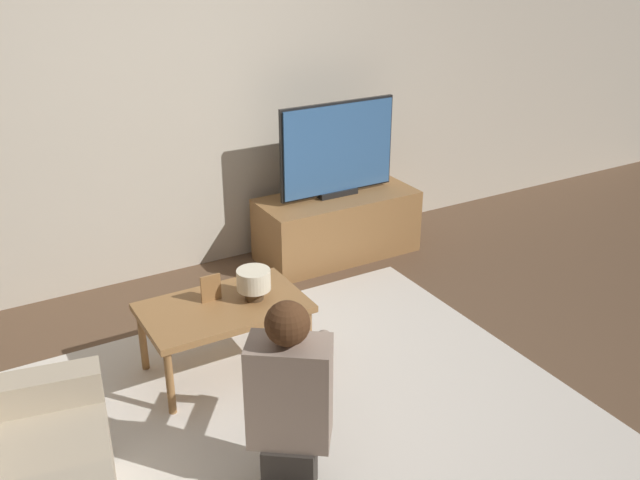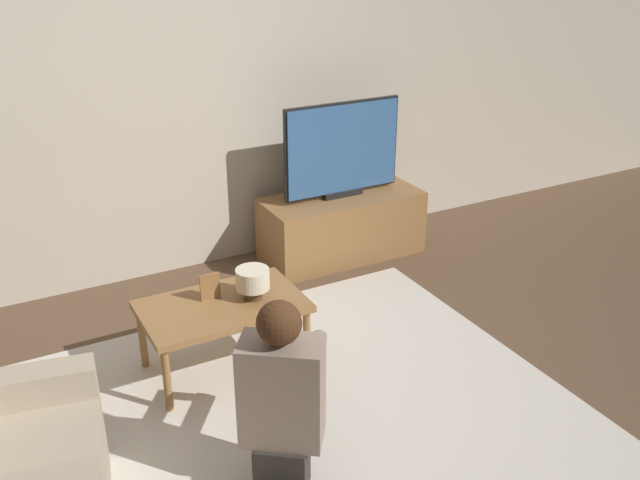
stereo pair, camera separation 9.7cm
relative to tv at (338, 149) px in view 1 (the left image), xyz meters
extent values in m
plane|color=brown|center=(-1.14, -1.56, -0.80)|extent=(10.00, 10.00, 0.00)
cube|color=beige|center=(-1.14, 0.37, 0.50)|extent=(10.00, 0.06, 2.60)
cube|color=silver|center=(-1.14, -1.56, -0.79)|extent=(2.69, 2.32, 0.02)
cube|color=olive|center=(0.00, 0.00, -0.57)|extent=(1.15, 0.49, 0.46)
cube|color=black|center=(0.00, 0.00, -0.32)|extent=(0.30, 0.08, 0.04)
cube|color=black|center=(0.00, 0.00, 0.01)|extent=(0.88, 0.03, 0.65)
cube|color=#38669E|center=(0.00, 0.00, 0.01)|extent=(0.85, 0.04, 0.62)
cube|color=olive|center=(-1.29, -0.98, -0.41)|extent=(0.85, 0.52, 0.04)
cylinder|color=olive|center=(-1.67, -1.20, -0.62)|extent=(0.04, 0.04, 0.38)
cylinder|color=olive|center=(-0.90, -1.20, -0.62)|extent=(0.04, 0.04, 0.38)
cylinder|color=olive|center=(-1.67, -0.75, -0.62)|extent=(0.04, 0.04, 0.38)
cylinder|color=olive|center=(-0.90, -0.75, -0.62)|extent=(0.04, 0.04, 0.38)
cube|color=#B7A88E|center=(-2.41, -1.42, -0.51)|extent=(0.78, 0.27, 0.60)
cube|color=#332D28|center=(-1.39, -1.93, -0.61)|extent=(0.32, 0.32, 0.14)
cube|color=gray|center=(-1.39, -1.93, -0.30)|extent=(0.39, 0.36, 0.47)
sphere|color=tan|center=(-1.39, -1.93, 0.02)|extent=(0.18, 0.18, 0.18)
sphere|color=#4C2D19|center=(-1.40, -1.94, 0.03)|extent=(0.18, 0.18, 0.18)
cube|color=black|center=(-1.17, -1.63, -0.28)|extent=(0.13, 0.11, 0.04)
cylinder|color=gray|center=(-1.16, -1.78, -0.28)|extent=(0.23, 0.28, 0.07)
cylinder|color=gray|center=(-1.33, -1.66, -0.28)|extent=(0.23, 0.28, 0.07)
cube|color=olive|center=(-1.32, -0.90, -0.32)|extent=(0.11, 0.01, 0.15)
cylinder|color=#4C3823|center=(-1.12, -1.00, -0.36)|extent=(0.10, 0.10, 0.06)
cylinder|color=#EFE5C6|center=(-1.12, -1.00, -0.28)|extent=(0.18, 0.18, 0.11)
camera|label=1|loc=(-2.47, -4.06, 1.46)|focal=40.00mm
camera|label=2|loc=(-2.39, -4.11, 1.46)|focal=40.00mm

